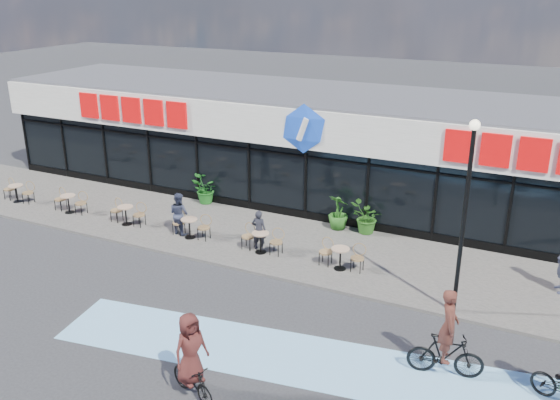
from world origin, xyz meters
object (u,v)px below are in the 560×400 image
cyclist_a (447,345)px  potted_plant_mid (366,218)px  patron_left (259,230)px  patron_right (179,213)px  bistro_set_0 (18,191)px  potted_plant_left (204,190)px  potted_plant_right (338,212)px  lamp_post (466,204)px

cyclist_a → potted_plant_mid: bearing=120.8°
patron_left → patron_right: (-3.31, -0.03, 0.07)m
potted_plant_mid → patron_left: patron_left is taller
bistro_set_0 → patron_right: size_ratio=0.96×
cyclist_a → patron_left: bearing=149.7°
potted_plant_left → potted_plant_right: size_ratio=0.91×
bistro_set_0 → potted_plant_right: bearing=13.0°
bistro_set_0 → potted_plant_left: bearing=23.7°
potted_plant_left → cyclist_a: 13.62m
bistro_set_0 → patron_left: size_ratio=1.06×
potted_plant_right → cyclist_a: size_ratio=0.58×
lamp_post → bistro_set_0: 18.74m
potted_plant_left → patron_right: 3.26m
potted_plant_mid → patron_right: (-6.27, -2.99, 0.17)m
lamp_post → potted_plant_mid: (-3.99, 4.27, -2.66)m
potted_plant_left → cyclist_a: size_ratio=0.53×
potted_plant_mid → cyclist_a: (4.29, -7.20, 0.11)m
potted_plant_left → bistro_set_0: bearing=-156.3°
bistro_set_0 → patron_right: bearing=0.6°
potted_plant_right → patron_left: patron_left is taller
bistro_set_0 → potted_plant_right: 13.74m
potted_plant_mid → cyclist_a: cyclist_a is taller
potted_plant_left → cyclist_a: cyclist_a is taller
patron_left → potted_plant_right: bearing=-127.1°
potted_plant_right → patron_right: size_ratio=0.83×
cyclist_a → lamp_post: bearing=95.9°
patron_left → cyclist_a: 8.40m
lamp_post → potted_plant_left: (-11.17, 4.41, -2.67)m
bistro_set_0 → potted_plant_left: potted_plant_left is taller
potted_plant_mid → cyclist_a: bearing=-59.2°
patron_left → cyclist_a: (7.25, -4.24, 0.01)m
potted_plant_left → patron_right: patron_right is taller
potted_plant_left → patron_left: bearing=-36.2°
lamp_post → patron_right: 10.63m
bistro_set_0 → potted_plant_mid: potted_plant_mid is taller
lamp_post → potted_plant_right: (-5.10, 4.28, -2.62)m
potted_plant_right → cyclist_a: bearing=-53.2°
potted_plant_left → potted_plant_mid: potted_plant_mid is taller
bistro_set_0 → patron_right: 8.23m
potted_plant_right → patron_left: bearing=-121.9°
potted_plant_left → patron_right: (0.91, -3.13, 0.19)m
potted_plant_left → patron_right: size_ratio=0.76×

